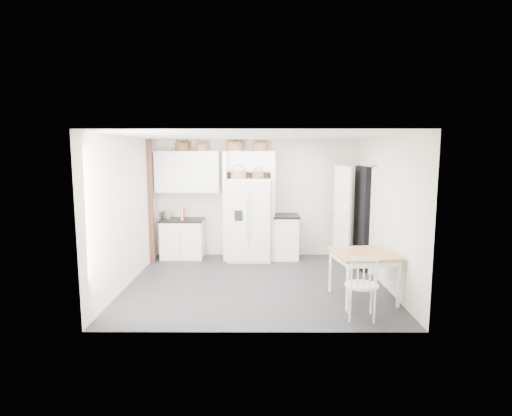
{
  "coord_description": "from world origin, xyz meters",
  "views": [
    {
      "loc": [
        0.03,
        -6.91,
        2.31
      ],
      "look_at": [
        0.0,
        0.4,
        1.3
      ],
      "focal_mm": 28.0,
      "sensor_mm": 36.0,
      "label": 1
    }
  ],
  "objects": [
    {
      "name": "door_slab",
      "position": [
        1.8,
        1.33,
        1.02
      ],
      "size": [
        0.21,
        0.79,
        2.05
      ],
      "primitive_type": "cube",
      "rotation": [
        0.0,
        0.0,
        -1.36
      ],
      "color": "white",
      "rests_on": "floor"
    },
    {
      "name": "trim_post",
      "position": [
        -2.2,
        1.35,
        1.3
      ],
      "size": [
        0.09,
        0.09,
        2.6
      ],
      "primitive_type": "cube",
      "color": "#46211A",
      "rests_on": "floor"
    },
    {
      "name": "ceiling",
      "position": [
        0.0,
        0.0,
        2.6
      ],
      "size": [
        4.5,
        4.5,
        0.0
      ],
      "primitive_type": "plane",
      "color": "white",
      "rests_on": "wall_back"
    },
    {
      "name": "bridge_cabinet",
      "position": [
        -0.15,
        1.83,
        2.12
      ],
      "size": [
        1.12,
        0.34,
        0.45
      ],
      "primitive_type": "cube",
      "color": "white",
      "rests_on": "wall_back"
    },
    {
      "name": "basket_fridge_a",
      "position": [
        -0.37,
        1.51,
        1.85
      ],
      "size": [
        0.31,
        0.31,
        0.17
      ],
      "primitive_type": "cylinder",
      "color": "brown",
      "rests_on": "refrigerator"
    },
    {
      "name": "fridge_panel_left",
      "position": [
        -0.66,
        1.7,
        1.15
      ],
      "size": [
        0.08,
        0.6,
        2.3
      ],
      "primitive_type": "cube",
      "color": "white",
      "rests_on": "floor"
    },
    {
      "name": "dining_table",
      "position": [
        1.7,
        -0.81,
        0.38
      ],
      "size": [
        1.03,
        1.03,
        0.76
      ],
      "primitive_type": "cube",
      "rotation": [
        0.0,
        0.0,
        0.14
      ],
      "color": "#9E7A45",
      "rests_on": "floor"
    },
    {
      "name": "cookbook_red",
      "position": [
        -1.59,
        1.62,
        1.0
      ],
      "size": [
        0.06,
        0.17,
        0.25
      ],
      "primitive_type": "cube",
      "rotation": [
        0.0,
        0.0,
        -0.15
      ],
      "color": "red",
      "rests_on": "counter_left"
    },
    {
      "name": "windsor_chair",
      "position": [
        1.49,
        -1.53,
        0.47
      ],
      "size": [
        0.52,
        0.48,
        0.95
      ],
      "primitive_type": "cube",
      "rotation": [
        0.0,
        0.0,
        -0.14
      ],
      "color": "white",
      "rests_on": "floor"
    },
    {
      "name": "base_cab_left",
      "position": [
        -1.62,
        1.7,
        0.42
      ],
      "size": [
        0.9,
        0.57,
        0.83
      ],
      "primitive_type": "cube",
      "color": "white",
      "rests_on": "floor"
    },
    {
      "name": "base_cab_right",
      "position": [
        0.65,
        1.7,
        0.46
      ],
      "size": [
        0.53,
        0.63,
        0.93
      ],
      "primitive_type": "cube",
      "color": "white",
      "rests_on": "floor"
    },
    {
      "name": "basket_bridge_a",
      "position": [
        -0.47,
        1.83,
        2.45
      ],
      "size": [
        0.36,
        0.36,
        0.2
      ],
      "primitive_type": "cylinder",
      "color": "brown",
      "rests_on": "bridge_cabinet"
    },
    {
      "name": "wall_right",
      "position": [
        2.25,
        0.0,
        1.3
      ],
      "size": [
        0.0,
        4.0,
        4.0
      ],
      "primitive_type": "plane",
      "rotation": [
        1.57,
        0.0,
        -1.57
      ],
      "color": "beige",
      "rests_on": "floor"
    },
    {
      "name": "wall_back",
      "position": [
        0.0,
        2.0,
        1.3
      ],
      "size": [
        4.5,
        0.0,
        4.5
      ],
      "primitive_type": "plane",
      "rotation": [
        1.57,
        0.0,
        0.0
      ],
      "color": "beige",
      "rests_on": "floor"
    },
    {
      "name": "basket_fridge_b",
      "position": [
        0.04,
        1.51,
        1.84
      ],
      "size": [
        0.24,
        0.24,
        0.13
      ],
      "primitive_type": "cylinder",
      "color": "brown",
      "rests_on": "refrigerator"
    },
    {
      "name": "upper_cabinet",
      "position": [
        -1.5,
        1.83,
        1.9
      ],
      "size": [
        1.4,
        0.34,
        0.9
      ],
      "primitive_type": "cube",
      "color": "white",
      "rests_on": "wall_back"
    },
    {
      "name": "basket_bridge_b",
      "position": [
        0.09,
        1.83,
        2.44
      ],
      "size": [
        0.3,
        0.3,
        0.17
      ],
      "primitive_type": "cylinder",
      "color": "brown",
      "rests_on": "bridge_cabinet"
    },
    {
      "name": "counter_left",
      "position": [
        -1.62,
        1.7,
        0.85
      ],
      "size": [
        0.94,
        0.61,
        0.04
      ],
      "primitive_type": "cube",
      "color": "black",
      "rests_on": "base_cab_left"
    },
    {
      "name": "refrigerator",
      "position": [
        -0.15,
        1.61,
        0.89
      ],
      "size": [
        0.92,
        0.74,
        1.77
      ],
      "primitive_type": "cube",
      "color": "white",
      "rests_on": "floor"
    },
    {
      "name": "fridge_panel_right",
      "position": [
        0.36,
        1.7,
        1.15
      ],
      "size": [
        0.08,
        0.6,
        2.3
      ],
      "primitive_type": "cube",
      "color": "white",
      "rests_on": "floor"
    },
    {
      "name": "counter_right",
      "position": [
        0.65,
        1.7,
        0.95
      ],
      "size": [
        0.57,
        0.67,
        0.04
      ],
      "primitive_type": "cube",
      "color": "black",
      "rests_on": "base_cab_right"
    },
    {
      "name": "wall_left",
      "position": [
        -2.25,
        0.0,
        1.3
      ],
      "size": [
        0.0,
        4.0,
        4.0
      ],
      "primitive_type": "plane",
      "rotation": [
        1.57,
        0.0,
        1.57
      ],
      "color": "beige",
      "rests_on": "floor"
    },
    {
      "name": "toaster",
      "position": [
        -1.97,
        1.67,
        0.96
      ],
      "size": [
        0.29,
        0.21,
        0.18
      ],
      "primitive_type": "cube",
      "rotation": [
        0.0,
        0.0,
        -0.23
      ],
      "color": "silver",
      "rests_on": "counter_left"
    },
    {
      "name": "cookbook_cream",
      "position": [
        -1.59,
        1.62,
        1.0
      ],
      "size": [
        0.05,
        0.18,
        0.27
      ],
      "primitive_type": "cube",
      "rotation": [
        0.0,
        0.0,
        0.04
      ],
      "color": "beige",
      "rests_on": "counter_left"
    },
    {
      "name": "doorway_void",
      "position": [
        2.16,
        1.0,
        1.02
      ],
      "size": [
        0.18,
        0.85,
        2.05
      ],
      "primitive_type": "cube",
      "color": "black",
      "rests_on": "floor"
    },
    {
      "name": "floor",
      "position": [
        0.0,
        0.0,
        0.0
      ],
      "size": [
        4.5,
        4.5,
        0.0
      ],
      "primitive_type": "plane",
      "color": "black",
      "rests_on": "ground"
    },
    {
      "name": "basket_upper_c",
      "position": [
        -1.18,
        1.83,
        2.43
      ],
      "size": [
        0.26,
        0.26,
        0.15
      ],
      "primitive_type": "cylinder",
      "color": "brown",
      "rests_on": "upper_cabinet"
    },
    {
      "name": "basket_upper_b",
      "position": [
        -1.6,
        1.83,
        2.44
      ],
      "size": [
        0.3,
        0.3,
        0.18
      ],
      "primitive_type": "cylinder",
      "color": "brown",
      "rests_on": "upper_cabinet"
    }
  ]
}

